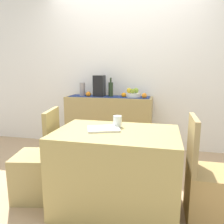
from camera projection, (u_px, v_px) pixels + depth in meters
ground_plane at (110, 178)px, 2.64m from camera, size 6.40×6.40×0.02m
room_wall_rear at (127, 65)px, 3.51m from camera, size 6.40×0.06×2.70m
sideboard_console at (109, 124)px, 3.49m from camera, size 1.34×0.42×0.86m
table_runner at (109, 96)px, 3.41m from camera, size 1.26×0.32×0.01m
fruit_bowl at (133, 95)px, 3.32m from camera, size 0.22×0.22×0.06m
apple_upper at (129, 90)px, 3.32m from camera, size 0.08×0.08×0.08m
apple_front at (136, 90)px, 3.31m from camera, size 0.08×0.08×0.08m
apple_left at (132, 91)px, 3.26m from camera, size 0.07×0.07×0.07m
wine_bottle at (111, 89)px, 3.38m from camera, size 0.07×0.07×0.29m
coffee_maker at (99, 86)px, 3.41m from camera, size 0.16×0.18×0.33m
ceramic_vase at (82, 89)px, 3.48m from camera, size 0.09×0.09×0.21m
orange_loose_far at (144, 96)px, 3.20m from camera, size 0.08×0.08×0.08m
orange_loose_mid at (124, 95)px, 3.32m from camera, size 0.07×0.07×0.07m
orange_loose_near_bowl at (88, 94)px, 3.40m from camera, size 0.08×0.08×0.08m
dining_table at (116, 170)px, 1.99m from camera, size 1.08×0.72×0.74m
open_book at (104, 129)px, 1.97m from camera, size 0.33×0.29×0.02m
coffee_cup at (117, 121)px, 2.06m from camera, size 0.08×0.08×0.11m
chair_near_window at (38, 172)px, 2.19m from camera, size 0.47×0.47×0.90m
chair_by_corner at (210, 192)px, 1.84m from camera, size 0.40×0.40×0.90m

